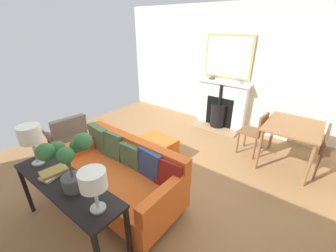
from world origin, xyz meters
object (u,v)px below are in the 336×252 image
object	(u,v)px
potted_plant	(68,158)
dining_table	(292,131)
fireplace	(221,107)
table_lamp_far_end	(93,181)
armchair_accent	(67,132)
ottoman	(155,146)
mantel_bowl_far	(239,82)
dining_chair_by_back_wall	(330,149)
dining_chair_near_fireplace	(256,130)
mantel_bowl_near	(212,78)
sofa	(121,175)
book_stack	(54,172)
console_table	(66,189)
table_lamp_near_end	(30,135)

from	to	relation	value
potted_plant	dining_table	size ratio (longest dim) A/B	0.62
dining_table	potted_plant	bearing A→B (deg)	-26.65
fireplace	table_lamp_far_end	world-z (taller)	table_lamp_far_end
armchair_accent	ottoman	bearing A→B (deg)	121.35
potted_plant	mantel_bowl_far	bearing A→B (deg)	176.81
dining_chair_by_back_wall	dining_chair_near_fireplace	bearing A→B (deg)	-89.58
mantel_bowl_near	armchair_accent	bearing A→B (deg)	-26.10
sofa	potted_plant	distance (m)	1.02
mantel_bowl_far	book_stack	bearing A→B (deg)	-8.86
mantel_bowl_near	dining_chair_near_fireplace	distance (m)	1.70
armchair_accent	dining_chair_by_back_wall	bearing A→B (deg)	117.93
dining_table	dining_chair_by_back_wall	distance (m)	0.56
dining_table	console_table	bearing A→B (deg)	-28.97
mantel_bowl_far	armchair_accent	world-z (taller)	mantel_bowl_far
potted_plant	dining_chair_by_back_wall	size ratio (longest dim) A/B	0.70
dining_chair_near_fireplace	book_stack	bearing A→B (deg)	-23.89
fireplace	potted_plant	bearing A→B (deg)	1.99
potted_plant	book_stack	world-z (taller)	potted_plant
fireplace	dining_chair_by_back_wall	distance (m)	2.28
fireplace	ottoman	distance (m)	2.02
table_lamp_near_end	dining_table	bearing A→B (deg)	143.22
table_lamp_near_end	dining_chair_near_fireplace	bearing A→B (deg)	150.57
sofa	armchair_accent	bearing A→B (deg)	-96.60
table_lamp_near_end	mantel_bowl_far	bearing A→B (deg)	165.92
console_table	table_lamp_near_end	bearing A→B (deg)	-90.00
book_stack	armchair_accent	bearing A→B (deg)	-122.09
table_lamp_near_end	potted_plant	xyz separation A→B (m)	(-0.02, 0.74, -0.01)
sofa	console_table	bearing A→B (deg)	0.32
mantel_bowl_near	table_lamp_near_end	size ratio (longest dim) A/B	0.30
console_table	table_lamp_far_end	distance (m)	0.70
mantel_bowl_far	book_stack	distance (m)	3.83
armchair_accent	table_lamp_far_end	world-z (taller)	table_lamp_far_end
dining_table	table_lamp_far_end	bearing A→B (deg)	-19.78
sofa	dining_chair_near_fireplace	distance (m)	2.48
table_lamp_near_end	dining_table	distance (m)	3.72
mantel_bowl_near	armchair_accent	xyz separation A→B (m)	(2.86, -1.40, -0.66)
table_lamp_near_end	console_table	bearing A→B (deg)	90.00
mantel_bowl_near	sofa	distance (m)	3.15
mantel_bowl_far	dining_chair_near_fireplace	bearing A→B (deg)	40.95
console_table	table_lamp_near_end	world-z (taller)	table_lamp_near_end
fireplace	mantel_bowl_near	distance (m)	0.69
armchair_accent	table_lamp_far_end	distance (m)	2.49
mantel_bowl_near	dining_table	size ratio (longest dim) A/B	0.15
fireplace	dining_chair_by_back_wall	bearing A→B (deg)	69.74
fireplace	book_stack	size ratio (longest dim) A/B	4.02
armchair_accent	console_table	bearing A→B (deg)	61.20
mantel_bowl_far	ottoman	distance (m)	2.29
mantel_bowl_far	armchair_accent	size ratio (longest dim) A/B	0.18
mantel_bowl_far	dining_chair_by_back_wall	world-z (taller)	mantel_bowl_far
potted_plant	dining_chair_by_back_wall	bearing A→B (deg)	145.54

